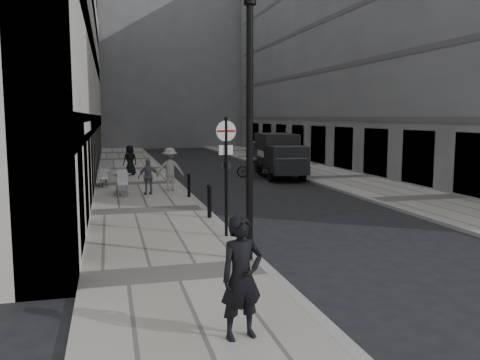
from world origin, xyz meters
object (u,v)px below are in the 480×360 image
object	(u,v)px
panel_van	(279,153)
cyclist	(254,163)
walking_man	(242,277)
lamppost	(250,113)
sign_post	(226,160)

from	to	relation	value
panel_van	cyclist	distance (m)	1.54
walking_man	panel_van	xyz separation A→B (m)	(7.47, 20.13, 0.34)
walking_man	panel_van	size ratio (longest dim) A/B	0.35
lamppost	cyclist	xyz separation A→B (m)	(4.83, 16.42, -2.71)
walking_man	cyclist	xyz separation A→B (m)	(6.09, 20.49, -0.24)
sign_post	panel_van	world-z (taller)	sign_post
walking_man	lamppost	bearing A→B (deg)	60.70
panel_van	cyclist	xyz separation A→B (m)	(-1.38, 0.36, -0.58)
walking_man	lamppost	world-z (taller)	lamppost
walking_man	cyclist	size ratio (longest dim) A/B	0.90
walking_man	cyclist	world-z (taller)	cyclist
sign_post	lamppost	distance (m)	2.73
panel_van	sign_post	bearing A→B (deg)	-109.06
walking_man	sign_post	xyz separation A→B (m)	(1.25, 6.48, 1.19)
walking_man	sign_post	world-z (taller)	sign_post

